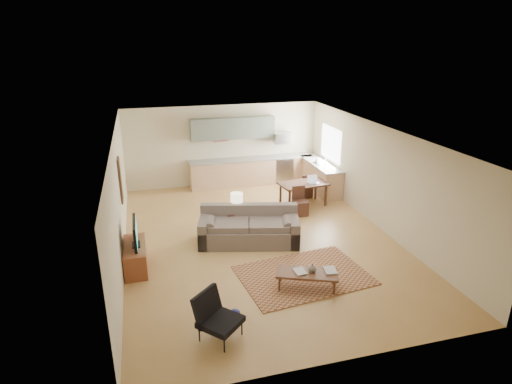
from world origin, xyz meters
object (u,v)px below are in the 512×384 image
object	(u,v)px
tv_credenza	(135,257)
armchair	(220,318)
console_table	(237,223)
dining_table	(303,194)
coffee_table	(307,280)
sofa	(249,226)

from	to	relation	value
tv_credenza	armchair	bearing A→B (deg)	-63.91
tv_credenza	console_table	size ratio (longest dim) A/B	1.92
armchair	dining_table	size ratio (longest dim) A/B	0.58
coffee_table	tv_credenza	bearing A→B (deg)	174.59
armchair	tv_credenza	bearing A→B (deg)	73.03
armchair	console_table	distance (m)	4.04
coffee_table	dining_table	world-z (taller)	dining_table
tv_credenza	console_table	world-z (taller)	console_table
coffee_table	sofa	bearing A→B (deg)	127.35
sofa	dining_table	xyz separation A→B (m)	(2.18, 1.99, -0.08)
coffee_table	console_table	size ratio (longest dim) A/B	1.95
coffee_table	dining_table	xyz separation A→B (m)	(1.57, 4.28, 0.17)
console_table	dining_table	distance (m)	2.77
console_table	dining_table	world-z (taller)	dining_table
armchair	tv_credenza	world-z (taller)	armchair
armchair	dining_table	xyz separation A→B (m)	(3.52, 5.32, -0.05)
tv_credenza	dining_table	xyz separation A→B (m)	(4.88, 2.54, 0.07)
armchair	dining_table	distance (m)	6.38
coffee_table	armchair	distance (m)	2.22
tv_credenza	console_table	bearing A→B (deg)	23.22
sofa	console_table	bearing A→B (deg)	122.67
armchair	coffee_table	bearing A→B (deg)	-15.10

